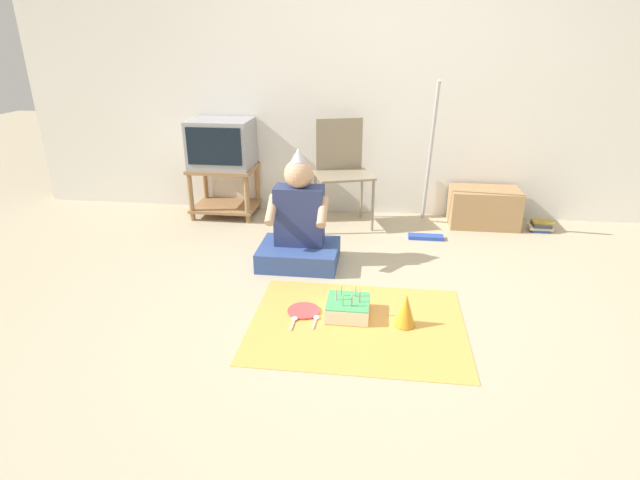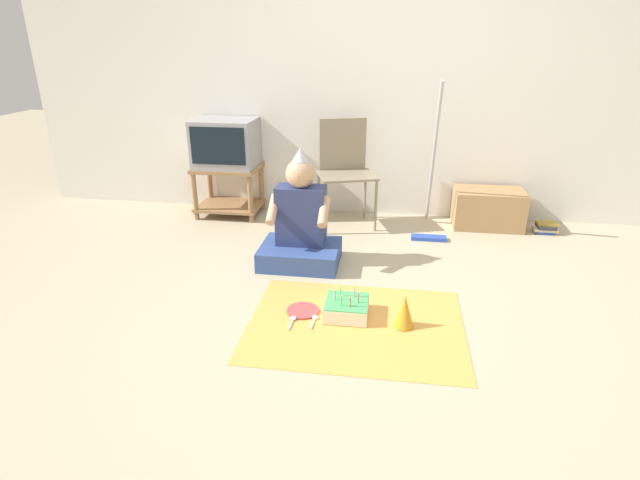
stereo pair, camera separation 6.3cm
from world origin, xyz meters
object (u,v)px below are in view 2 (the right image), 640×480
at_px(tv, 226,143).
at_px(paper_plate, 303,310).
at_px(cardboard_box_stack, 488,208).
at_px(birthday_cake, 347,308).
at_px(book_pile, 545,228).
at_px(dust_mop, 431,192).
at_px(folding_chair, 345,165).
at_px(person_seated, 300,229).
at_px(party_hat_blue, 404,311).

distance_m(tv, paper_plate, 2.03).
relative_size(cardboard_box_stack, birthday_cake, 2.29).
distance_m(tv, book_pile, 2.82).
bearing_deg(book_pile, birthday_cake, -133.62).
relative_size(cardboard_box_stack, dust_mop, 0.46).
relative_size(folding_chair, person_seated, 1.07).
distance_m(book_pile, paper_plate, 2.38).
xyz_separation_m(folding_chair, party_hat_blue, (0.51, -1.66, -0.42)).
bearing_deg(birthday_cake, party_hat_blue, -12.16).
xyz_separation_m(party_hat_blue, paper_plate, (-0.59, 0.07, -0.09)).
height_order(tv, party_hat_blue, tv).
distance_m(folding_chair, dust_mop, 0.76).
height_order(birthday_cake, party_hat_blue, party_hat_blue).
bearing_deg(dust_mop, tv, 171.82).
bearing_deg(folding_chair, person_seated, -104.12).
relative_size(folding_chair, birthday_cake, 3.56).
distance_m(person_seated, party_hat_blue, 1.08).
relative_size(tv, book_pile, 2.84).
relative_size(cardboard_box_stack, person_seated, 0.69).
height_order(tv, person_seated, tv).
bearing_deg(birthday_cake, tv, 126.84).
height_order(cardboard_box_stack, book_pile, cardboard_box_stack).
distance_m(cardboard_box_stack, paper_plate, 2.13).
relative_size(folding_chair, cardboard_box_stack, 1.55).
bearing_deg(paper_plate, party_hat_blue, -7.12).
relative_size(tv, person_seated, 0.64).
bearing_deg(book_pile, folding_chair, 179.90).
distance_m(cardboard_box_stack, birthday_cake, 1.98).
relative_size(person_seated, birthday_cake, 3.32).
bearing_deg(birthday_cake, book_pile, 46.38).
relative_size(cardboard_box_stack, paper_plate, 2.97).
bearing_deg(dust_mop, person_seated, -143.46).
bearing_deg(paper_plate, tv, 120.64).
distance_m(book_pile, party_hat_blue, 2.03).
height_order(dust_mop, birthday_cake, dust_mop).
xyz_separation_m(tv, folding_chair, (1.06, -0.07, -0.14)).
bearing_deg(party_hat_blue, birthday_cake, 167.84).
relative_size(dust_mop, book_pile, 6.62).
relative_size(dust_mop, person_seated, 1.49).
bearing_deg(tv, folding_chair, -3.93).
height_order(dust_mop, person_seated, dust_mop).
bearing_deg(person_seated, tv, 131.31).
bearing_deg(party_hat_blue, person_seated, 133.44).
bearing_deg(dust_mop, cardboard_box_stack, 28.05).
relative_size(dust_mop, birthday_cake, 4.94).
bearing_deg(book_pile, party_hat_blue, -125.47).
bearing_deg(person_seated, paper_plate, -78.56).
distance_m(tv, birthday_cake, 2.16).
xyz_separation_m(birthday_cake, paper_plate, (-0.26, 0.00, -0.04)).
xyz_separation_m(tv, party_hat_blue, (1.57, -1.73, -0.56)).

